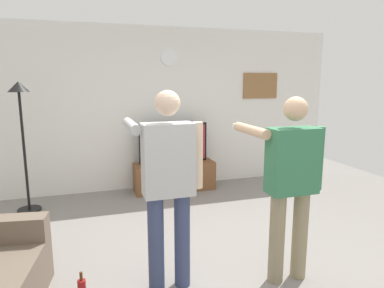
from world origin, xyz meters
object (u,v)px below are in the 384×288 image
(framed_picture, at_px, (260,86))
(wall_clock, at_px, (169,57))
(person_standing_nearer_lamp, at_px, (168,179))
(television, at_px, (173,143))
(floor_lamp, at_px, (21,120))
(tv_stand, at_px, (174,176))
(person_standing_nearer_couch, at_px, (291,179))

(framed_picture, bearing_deg, wall_clock, -179.83)
(wall_clock, xyz_separation_m, person_standing_nearer_lamp, (-0.74, -2.95, -1.20))
(television, bearing_deg, wall_clock, 90.00)
(floor_lamp, height_order, person_standing_nearer_lamp, floor_lamp)
(television, bearing_deg, floor_lamp, -171.39)
(television, xyz_separation_m, wall_clock, (0.00, 0.24, 1.40))
(wall_clock, relative_size, floor_lamp, 0.15)
(floor_lamp, bearing_deg, person_standing_nearer_lamp, -58.19)
(tv_stand, distance_m, person_standing_nearer_couch, 2.97)
(person_standing_nearer_couch, bearing_deg, television, 96.62)
(wall_clock, height_order, framed_picture, wall_clock)
(tv_stand, xyz_separation_m, wall_clock, (-0.00, 0.29, 1.96))
(person_standing_nearer_lamp, height_order, person_standing_nearer_couch, person_standing_nearer_lamp)
(floor_lamp, distance_m, person_standing_nearer_couch, 3.63)
(tv_stand, xyz_separation_m, framed_picture, (1.71, 0.30, 1.49))
(television, xyz_separation_m, person_standing_nearer_couch, (0.34, -2.90, 0.17))
(person_standing_nearer_couch, bearing_deg, wall_clock, 96.11)
(tv_stand, relative_size, floor_lamp, 0.74)
(tv_stand, relative_size, person_standing_nearer_lamp, 0.76)
(television, height_order, person_standing_nearer_lamp, person_standing_nearer_lamp)
(tv_stand, distance_m, television, 0.57)
(tv_stand, height_order, wall_clock, wall_clock)
(television, xyz_separation_m, framed_picture, (1.71, 0.25, 0.93))
(person_standing_nearer_lamp, relative_size, person_standing_nearer_couch, 1.03)
(tv_stand, height_order, floor_lamp, floor_lamp)
(television, relative_size, floor_lamp, 0.63)
(person_standing_nearer_couch, bearing_deg, framed_picture, 66.48)
(television, relative_size, wall_clock, 4.15)
(framed_picture, distance_m, floor_lamp, 3.99)
(floor_lamp, distance_m, person_standing_nearer_lamp, 2.80)
(television, bearing_deg, tv_stand, -90.00)
(television, relative_size, framed_picture, 1.70)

